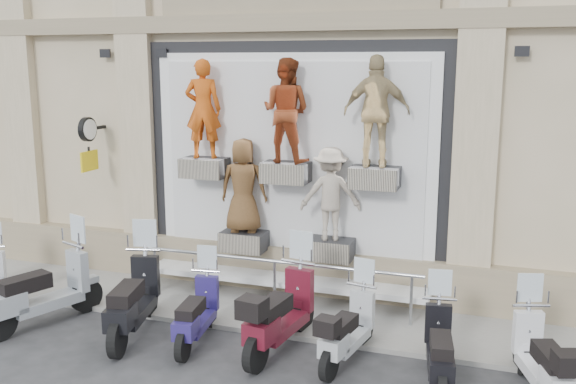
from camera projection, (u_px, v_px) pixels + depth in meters
name	position (u px, v px, depth m)	size (l,w,h in m)	color
ground	(227.00, 363.00, 9.11)	(90.00, 90.00, 0.00)	#2B2B2D
sidewalk	(277.00, 307.00, 11.05)	(16.00, 2.20, 0.08)	gray
shop_vitrine	(293.00, 164.00, 11.13)	(5.60, 0.89, 4.30)	black
guard_rail	(275.00, 286.00, 10.87)	(5.06, 0.10, 0.93)	#9EA0A5
clock_sign_bracket	(88.00, 137.00, 12.07)	(0.10, 0.80, 1.02)	black
scooter_c	(42.00, 275.00, 10.23)	(0.61, 2.10, 1.71)	gray
scooter_d	(133.00, 284.00, 9.85)	(0.61, 2.09, 1.70)	black
scooter_e	(196.00, 300.00, 9.61)	(0.50, 1.70, 1.38)	navy
scooter_f	(281.00, 297.00, 9.32)	(0.60, 2.06, 1.67)	#4E0D1A
scooter_g	(348.00, 316.00, 8.99)	(0.50, 1.70, 1.38)	#A7AAAE
scooter_h	(440.00, 334.00, 8.39)	(0.50, 1.72, 1.40)	black
scooter_i	(543.00, 344.00, 8.01)	(0.52, 1.80, 1.46)	silver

